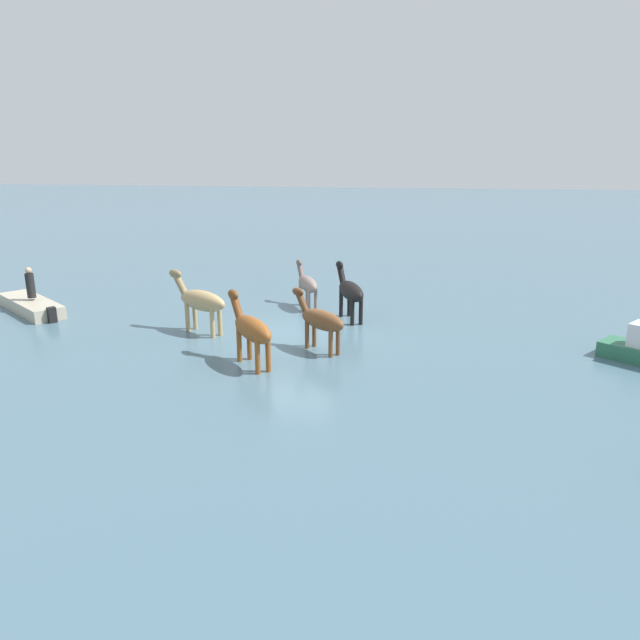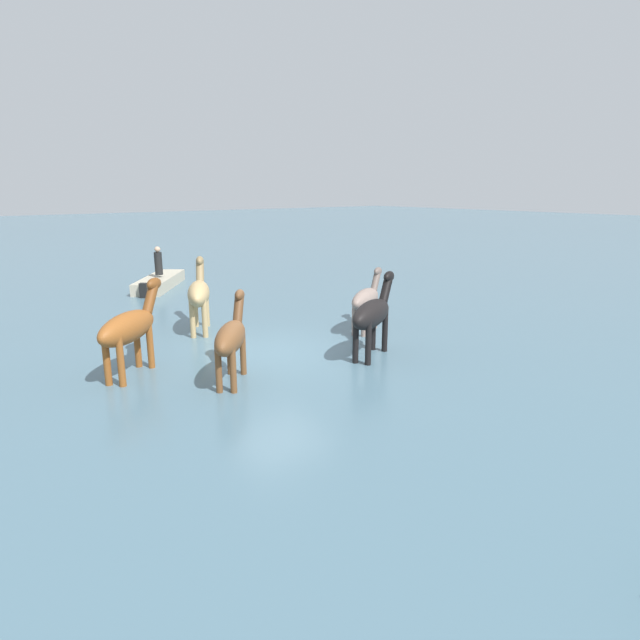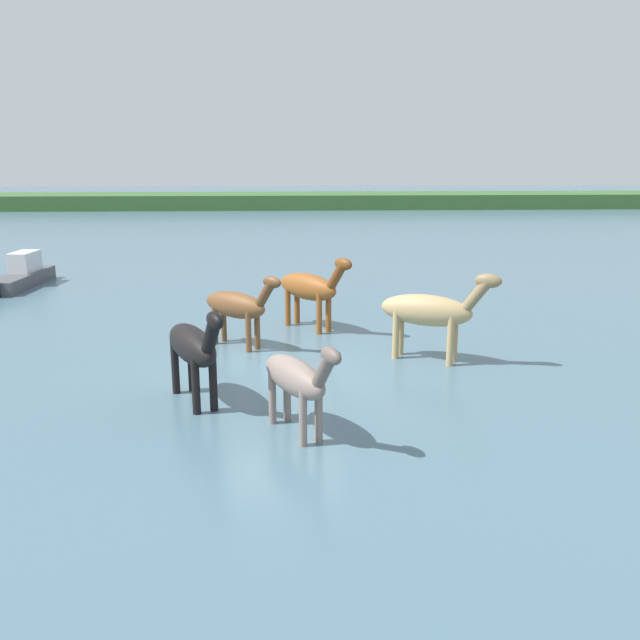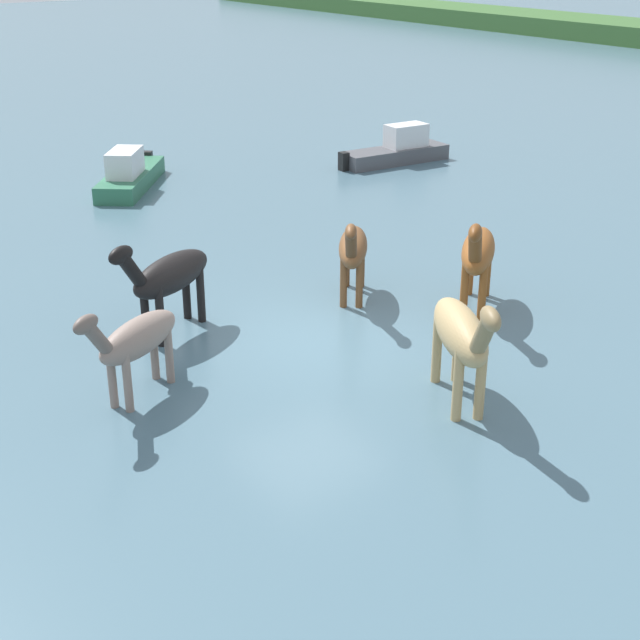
% 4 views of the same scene
% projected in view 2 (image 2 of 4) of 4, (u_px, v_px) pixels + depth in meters
% --- Properties ---
extents(ground_plane, '(165.31, 165.31, 0.00)m').
position_uv_depth(ground_plane, '(276.00, 354.00, 13.46)').
color(ground_plane, '#476675').
extents(horse_chestnut_trailing, '(1.39, 2.17, 1.77)m').
position_uv_depth(horse_chestnut_trailing, '(366.00, 299.00, 15.39)').
color(horse_chestnut_trailing, gray).
rests_on(horse_chestnut_trailing, ground_plane).
extents(horse_rear_stallion, '(2.02, 2.25, 2.04)m').
position_uv_depth(horse_rear_stallion, '(130.00, 327.00, 11.69)').
color(horse_rear_stallion, brown).
rests_on(horse_rear_stallion, ground_plane).
extents(horse_dark_mare, '(2.06, 1.81, 1.85)m').
position_uv_depth(horse_dark_mare, '(231.00, 337.00, 11.29)').
color(horse_dark_mare, brown).
rests_on(horse_dark_mare, ground_plane).
extents(horse_gray_outer, '(1.51, 2.48, 2.00)m').
position_uv_depth(horse_gray_outer, '(373.00, 314.00, 13.03)').
color(horse_gray_outer, black).
rests_on(horse_gray_outer, ground_plane).
extents(horse_dun_straggler, '(2.54, 1.64, 2.08)m').
position_uv_depth(horse_dun_straggler, '(199.00, 293.00, 15.35)').
color(horse_dun_straggler, tan).
rests_on(horse_dun_straggler, ground_plane).
extents(boat_tender_starboard, '(3.97, 3.39, 0.72)m').
position_uv_depth(boat_tender_starboard, '(160.00, 284.00, 22.35)').
color(boat_tender_starboard, '#B7AD93').
rests_on(boat_tender_starboard, ground_plane).
extents(person_watcher_seated, '(0.32, 0.32, 1.19)m').
position_uv_depth(person_watcher_seated, '(158.00, 262.00, 22.03)').
color(person_watcher_seated, black).
rests_on(person_watcher_seated, boat_tender_starboard).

